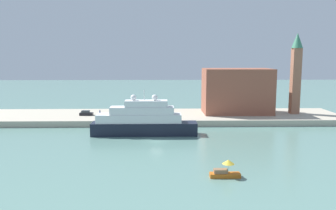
{
  "coord_description": "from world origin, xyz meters",
  "views": [
    {
      "loc": [
        1.0,
        -77.39,
        19.44
      ],
      "look_at": [
        2.8,
        6.0,
        7.52
      ],
      "focal_mm": 37.32,
      "sensor_mm": 36.0,
      "label": 1
    }
  ],
  "objects_px": {
    "large_yacht": "(143,121)",
    "harbor_building": "(237,91)",
    "mooring_bollard": "(148,119)",
    "person_figure": "(100,113)",
    "bell_tower": "(296,70)",
    "small_motorboat": "(225,171)",
    "parked_car": "(86,113)"
  },
  "relations": [
    {
      "from": "parked_car",
      "to": "bell_tower",
      "type": "bearing_deg",
      "value": 2.08
    },
    {
      "from": "large_yacht",
      "to": "parked_car",
      "type": "relative_size",
      "value": 6.6
    },
    {
      "from": "bell_tower",
      "to": "small_motorboat",
      "type": "bearing_deg",
      "value": -120.86
    },
    {
      "from": "small_motorboat",
      "to": "bell_tower",
      "type": "bearing_deg",
      "value": 59.14
    },
    {
      "from": "bell_tower",
      "to": "parked_car",
      "type": "relative_size",
      "value": 6.23
    },
    {
      "from": "small_motorboat",
      "to": "parked_car",
      "type": "bearing_deg",
      "value": 123.51
    },
    {
      "from": "bell_tower",
      "to": "person_figure",
      "type": "xyz_separation_m",
      "value": [
        -58.86,
        -3.17,
        -12.44
      ]
    },
    {
      "from": "large_yacht",
      "to": "person_figure",
      "type": "distance_m",
      "value": 22.18
    },
    {
      "from": "bell_tower",
      "to": "mooring_bollard",
      "type": "height_order",
      "value": "bell_tower"
    },
    {
      "from": "small_motorboat",
      "to": "harbor_building",
      "type": "relative_size",
      "value": 0.24
    },
    {
      "from": "small_motorboat",
      "to": "bell_tower",
      "type": "distance_m",
      "value": 61.36
    },
    {
      "from": "person_figure",
      "to": "parked_car",
      "type": "bearing_deg",
      "value": 168.27
    },
    {
      "from": "large_yacht",
      "to": "harbor_building",
      "type": "height_order",
      "value": "harbor_building"
    },
    {
      "from": "person_figure",
      "to": "small_motorboat",
      "type": "bearing_deg",
      "value": -59.62
    },
    {
      "from": "small_motorboat",
      "to": "parked_car",
      "type": "relative_size",
      "value": 1.26
    },
    {
      "from": "parked_car",
      "to": "mooring_bollard",
      "type": "relative_size",
      "value": 5.28
    },
    {
      "from": "parked_car",
      "to": "large_yacht",
      "type": "bearing_deg",
      "value": -46.1
    },
    {
      "from": "person_figure",
      "to": "mooring_bollard",
      "type": "height_order",
      "value": "person_figure"
    },
    {
      "from": "harbor_building",
      "to": "person_figure",
      "type": "xyz_separation_m",
      "value": [
        -41.35,
        -4.28,
        -5.98
      ]
    },
    {
      "from": "small_motorboat",
      "to": "parked_car",
      "type": "distance_m",
      "value": 58.78
    },
    {
      "from": "parked_car",
      "to": "person_figure",
      "type": "bearing_deg",
      "value": -11.73
    },
    {
      "from": "mooring_bollard",
      "to": "harbor_building",
      "type": "bearing_deg",
      "value": 22.57
    },
    {
      "from": "mooring_bollard",
      "to": "parked_car",
      "type": "bearing_deg",
      "value": 157.46
    },
    {
      "from": "harbor_building",
      "to": "mooring_bollard",
      "type": "xyz_separation_m",
      "value": [
        -26.86,
        -11.17,
        -6.46
      ]
    },
    {
      "from": "bell_tower",
      "to": "mooring_bollard",
      "type": "xyz_separation_m",
      "value": [
        -44.37,
        -10.07,
        -12.93
      ]
    },
    {
      "from": "small_motorboat",
      "to": "person_figure",
      "type": "relative_size",
      "value": 2.67
    },
    {
      "from": "large_yacht",
      "to": "bell_tower",
      "type": "xyz_separation_m",
      "value": [
        45.34,
        20.74,
        11.6
      ]
    },
    {
      "from": "harbor_building",
      "to": "bell_tower",
      "type": "relative_size",
      "value": 0.84
    },
    {
      "from": "harbor_building",
      "to": "parked_car",
      "type": "height_order",
      "value": "harbor_building"
    },
    {
      "from": "harbor_building",
      "to": "mooring_bollard",
      "type": "bearing_deg",
      "value": -157.43
    },
    {
      "from": "mooring_bollard",
      "to": "bell_tower",
      "type": "bearing_deg",
      "value": 12.78
    },
    {
      "from": "harbor_building",
      "to": "mooring_bollard",
      "type": "height_order",
      "value": "harbor_building"
    }
  ]
}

